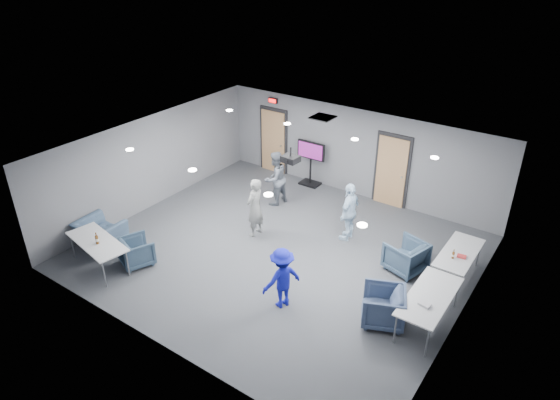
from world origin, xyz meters
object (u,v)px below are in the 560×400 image
Objects in this scene: table_front_left at (97,243)px; person_a at (255,208)px; chair_right_b at (383,306)px; table_right_b at (430,297)px; person_b at (275,178)px; bottle_right at (453,255)px; tv_stand at (311,161)px; person_c at (349,212)px; chair_front_b at (101,234)px; person_d at (282,278)px; chair_right_a at (406,256)px; projector at (291,159)px; table_right_a at (459,254)px; bottle_front at (97,240)px; chair_front_a at (136,251)px.

person_a is at bearing 67.48° from table_front_left.
chair_right_b is 0.94m from table_right_b.
person_b reaches higher than chair_right_b.
table_right_b is 8.28× the size of bottle_right.
person_a reaches higher than tv_stand.
table_front_left is at bearing -45.76° from person_c.
person_a is 4.00m from chair_front_b.
person_a is 1.12× the size of tv_stand.
table_right_b is at bearing 80.68° from person_a.
chair_right_b is at bearing 133.60° from person_d.
chair_right_a is 3.67× the size of bottle_right.
person_a is 1.01× the size of person_c.
table_front_left is at bearing -104.55° from tv_stand.
chair_right_b is 2.18m from bottle_right.
person_b is 1.02× the size of person_c.
projector reaches higher than tv_stand.
chair_front_b is 2.72× the size of projector.
table_right_a is (2.88, -0.13, -0.12)m from person_c.
bottle_front reaches higher than table_front_left.
chair_right_a is 7.63m from chair_front_b.
tv_stand is at bearing -77.96° from chair_front_a.
table_front_left is 1.30× the size of tv_stand.
person_b reaches higher than chair_front_b.
table_right_b is at bearing 136.41° from person_d.
person_b is 1.93× the size of chair_right_a.
table_front_left is (-6.39, -2.09, 0.29)m from chair_right_b.
bottle_right is 0.16× the size of tv_stand.
person_a is at bearing 102.58° from table_right_a.
person_a is at bearing -97.11° from chair_front_a.
table_right_b is (0.78, 0.44, 0.30)m from chair_right_b.
person_a is 1.84m from person_b.
table_right_a and table_front_left have the same top height.
person_a is at bearing -62.62° from chair_right_a.
table_right_a is at bearing -127.18° from chair_front_a.
person_a is 1.89m from projector.
projector is at bearing 54.56° from person_b.
table_front_left is 8.21m from bottle_right.
person_c is 5.41m from chair_front_a.
person_b is (-0.59, 1.75, 0.01)m from person_a.
person_d is at bearing -63.99° from tv_stand.
table_right_a is 1.19× the size of tv_stand.
person_d is (0.10, -3.21, -0.10)m from person_c.
bottle_right is at bearing 78.15° from person_c.
projector is at bearing -126.77° from person_d.
person_c reaches higher than table_right_a.
person_b reaches higher than table_right_b.
person_b is 5.05m from chair_front_b.
projector is at bearing -146.54° from chair_front_b.
person_b is 5.68m from chair_right_b.
chair_right_a is (1.78, -0.49, -0.41)m from person_c.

